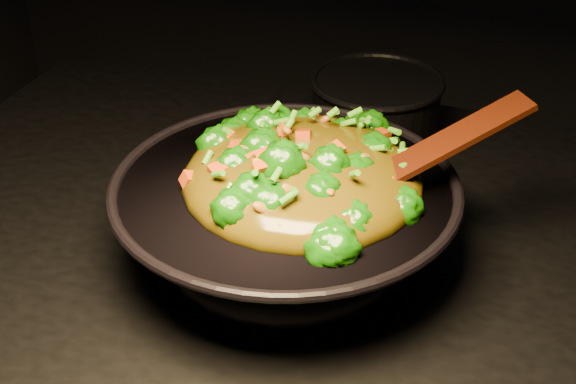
% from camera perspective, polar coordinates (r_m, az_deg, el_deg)
% --- Properties ---
extents(wok, '(0.45, 0.45, 0.11)m').
position_cam_1_polar(wok, '(0.97, -0.19, -2.36)').
color(wok, black).
rests_on(wok, stovetop).
extents(stir_fry, '(0.37, 0.37, 0.10)m').
position_cam_1_polar(stir_fry, '(0.92, 1.07, 3.20)').
color(stir_fry, '#145806').
rests_on(stir_fry, wok).
extents(spatula, '(0.23, 0.19, 0.11)m').
position_cam_1_polar(spatula, '(0.92, 9.58, 2.56)').
color(spatula, '#381707').
rests_on(spatula, wok).
extents(back_pot, '(0.22, 0.22, 0.11)m').
position_cam_1_polar(back_pot, '(1.24, 6.23, 5.75)').
color(back_pot, black).
rests_on(back_pot, stovetop).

